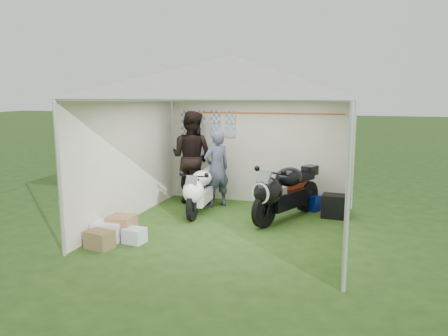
{
  "coord_description": "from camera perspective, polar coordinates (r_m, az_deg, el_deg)",
  "views": [
    {
      "loc": [
        2.08,
        -7.18,
        2.39
      ],
      "look_at": [
        -0.25,
        0.35,
        1.02
      ],
      "focal_mm": 35.0,
      "sensor_mm": 36.0,
      "label": 1
    }
  ],
  "objects": [
    {
      "name": "ground",
      "position": [
        7.85,
        0.96,
        -7.85
      ],
      "size": [
        80.0,
        80.0,
        0.0
      ],
      "primitive_type": "plane",
      "color": "#244014",
      "rests_on": "ground"
    },
    {
      "name": "canopy_tent",
      "position": [
        7.51,
        1.09,
        11.29
      ],
      "size": [
        5.66,
        5.66,
        3.0
      ],
      "color": "silver",
      "rests_on": "ground"
    },
    {
      "name": "motorcycle_white",
      "position": [
        8.67,
        -3.17,
        -2.83
      ],
      "size": [
        0.47,
        1.76,
        0.87
      ],
      "rotation": [
        0.0,
        0.0,
        0.07
      ],
      "color": "black",
      "rests_on": "ground"
    },
    {
      "name": "motorcycle_black",
      "position": [
        8.26,
        7.82,
        -2.93
      ],
      "size": [
        1.1,
        1.95,
        1.03
      ],
      "rotation": [
        0.0,
        0.0,
        -0.42
      ],
      "color": "black",
      "rests_on": "ground"
    },
    {
      "name": "paddock_stand",
      "position": [
        9.14,
        11.07,
        -4.44
      ],
      "size": [
        0.49,
        0.41,
        0.32
      ],
      "primitive_type": "cube",
      "rotation": [
        0.0,
        0.0,
        -0.42
      ],
      "color": "#0C25BA",
      "rests_on": "ground"
    },
    {
      "name": "person_dark_jacket",
      "position": [
        9.48,
        -4.23,
        1.42
      ],
      "size": [
        1.08,
        0.9,
        2.0
      ],
      "primitive_type": "imported",
      "rotation": [
        0.0,
        0.0,
        2.98
      ],
      "color": "black",
      "rests_on": "ground"
    },
    {
      "name": "person_blue_jacket",
      "position": [
        9.14,
        -0.98,
        -0.1
      ],
      "size": [
        0.68,
        0.69,
        1.61
      ],
      "primitive_type": "imported",
      "rotation": [
        0.0,
        0.0,
        -2.31
      ],
      "color": "#515774",
      "rests_on": "ground"
    },
    {
      "name": "equipment_box",
      "position": [
        8.7,
        14.16,
        -4.84
      ],
      "size": [
        0.47,
        0.38,
        0.45
      ],
      "primitive_type": "cube",
      "rotation": [
        0.0,
        0.0,
        -0.05
      ],
      "color": "black",
      "rests_on": "ground"
    },
    {
      "name": "crate_0",
      "position": [
        7.44,
        -14.9,
        -7.95
      ],
      "size": [
        0.52,
        0.44,
        0.31
      ],
      "primitive_type": "cube",
      "rotation": [
        0.0,
        0.0,
        0.18
      ],
      "color": "silver",
      "rests_on": "ground"
    },
    {
      "name": "crate_1",
      "position": [
        7.51,
        -13.22,
        -7.49
      ],
      "size": [
        0.43,
        0.43,
        0.37
      ],
      "primitive_type": "cube",
      "rotation": [
        0.0,
        0.0,
        0.06
      ],
      "color": "#8F6643",
      "rests_on": "ground"
    },
    {
      "name": "crate_2",
      "position": [
        7.23,
        -11.63,
        -8.63
      ],
      "size": [
        0.36,
        0.31,
        0.24
      ],
      "primitive_type": "cube",
      "rotation": [
        0.0,
        0.0,
        -0.13
      ],
      "color": "silver",
      "rests_on": "ground"
    },
    {
      "name": "crate_3",
      "position": [
        7.12,
        -15.94,
        -8.96
      ],
      "size": [
        0.46,
        0.37,
        0.27
      ],
      "primitive_type": "cube",
      "rotation": [
        0.0,
        0.0,
        -0.21
      ],
      "color": "brown",
      "rests_on": "ground"
    }
  ]
}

